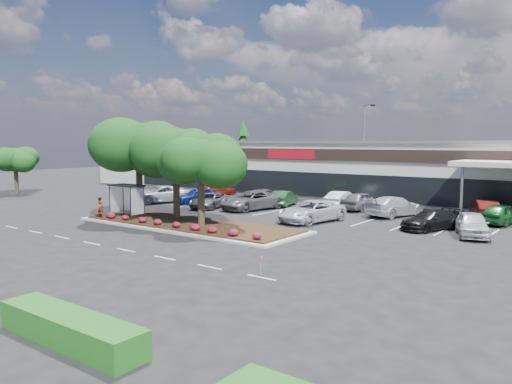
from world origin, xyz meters
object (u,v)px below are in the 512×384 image
Objects in this scene: survey_stake at (261,263)px; car_1 at (198,196)px; car_0 at (160,194)px; light_pole at (364,157)px.

car_1 is (-20.83, 17.80, 0.19)m from survey_stake.
survey_stake is at bearing -18.52° from car_1.
light_pole is at bearing 68.48° from car_0.
light_pole is at bearing 106.37° from survey_stake.
car_1 is at bearing 139.49° from survey_stake.
light_pole is at bearing 71.16° from car_1.
survey_stake is 27.40m from car_1.
survey_stake is 29.26m from car_0.
car_1 is (-11.64, -13.47, -3.71)m from light_pole.
light_pole is 2.19× the size of car_1.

